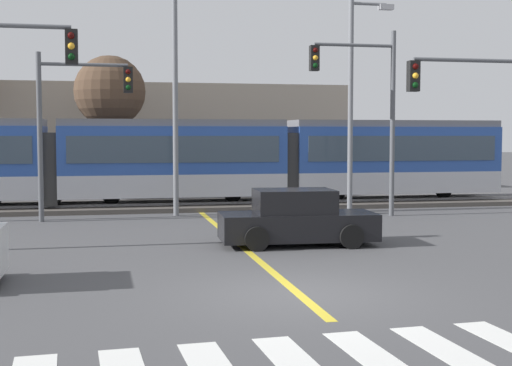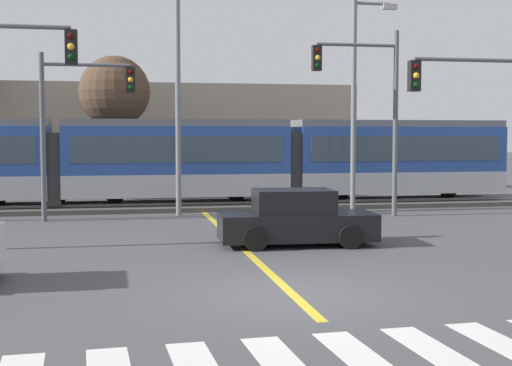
# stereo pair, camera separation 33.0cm
# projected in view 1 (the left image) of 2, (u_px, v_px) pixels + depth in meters

# --- Properties ---
(ground_plane) EXTENTS (200.00, 200.00, 0.00)m
(ground_plane) POSITION_uv_depth(u_px,v_px,m) (299.00, 294.00, 13.35)
(ground_plane) COLOR #474749
(track_bed) EXTENTS (120.00, 4.00, 0.18)m
(track_bed) POSITION_uv_depth(u_px,v_px,m) (195.00, 205.00, 29.35)
(track_bed) COLOR #4C4742
(track_bed) RESTS_ON ground
(rail_near) EXTENTS (120.00, 0.08, 0.10)m
(rail_near) POSITION_uv_depth(u_px,v_px,m) (197.00, 204.00, 28.64)
(rail_near) COLOR #939399
(rail_near) RESTS_ON track_bed
(rail_far) EXTENTS (120.00, 0.08, 0.10)m
(rail_far) POSITION_uv_depth(u_px,v_px,m) (193.00, 200.00, 30.05)
(rail_far) COLOR #939399
(rail_far) RESTS_ON track_bed
(light_rail_tram) EXTENTS (28.00, 2.64, 3.43)m
(light_rail_tram) POSITION_uv_depth(u_px,v_px,m) (173.00, 158.00, 29.03)
(light_rail_tram) COLOR #B7BAC1
(light_rail_tram) RESTS_ON track_bed
(crosswalk_stripe_4) EXTENTS (0.71, 2.83, 0.01)m
(crosswalk_stripe_4) POSITION_uv_depth(u_px,v_px,m) (379.00, 361.00, 9.43)
(crosswalk_stripe_4) COLOR silver
(crosswalk_stripe_4) RESTS_ON ground
(crosswalk_stripe_5) EXTENTS (0.71, 2.83, 0.01)m
(crosswalk_stripe_5) POSITION_uv_depth(u_px,v_px,m) (453.00, 354.00, 9.71)
(crosswalk_stripe_5) COLOR silver
(crosswalk_stripe_5) RESTS_ON ground
(lane_centre_line) EXTENTS (0.20, 16.40, 0.01)m
(lane_centre_line) POSITION_uv_depth(u_px,v_px,m) (240.00, 245.00, 19.39)
(lane_centre_line) COLOR gold
(lane_centre_line) RESTS_ON ground
(sedan_crossing) EXTENTS (4.27, 2.06, 1.52)m
(sedan_crossing) POSITION_uv_depth(u_px,v_px,m) (297.00, 219.00, 19.31)
(sedan_crossing) COLOR black
(sedan_crossing) RESTS_ON ground
(traffic_light_far_right) EXTENTS (3.25, 0.38, 6.78)m
(traffic_light_far_right) POSITION_uv_depth(u_px,v_px,m) (367.00, 97.00, 25.87)
(traffic_light_far_right) COLOR #515459
(traffic_light_far_right) RESTS_ON ground
(traffic_light_far_left) EXTENTS (3.25, 0.38, 5.81)m
(traffic_light_far_left) POSITION_uv_depth(u_px,v_px,m) (72.00, 111.00, 24.51)
(traffic_light_far_left) COLOR #515459
(traffic_light_far_left) RESTS_ON ground
(traffic_light_mid_right) EXTENTS (4.25, 0.38, 5.55)m
(traffic_light_mid_right) POSITION_uv_depth(u_px,v_px,m) (490.00, 109.00, 21.51)
(traffic_light_mid_right) COLOR #515459
(traffic_light_mid_right) RESTS_ON ground
(street_lamp_centre) EXTENTS (2.55, 0.28, 8.98)m
(street_lamp_centre) POSITION_uv_depth(u_px,v_px,m) (182.00, 77.00, 26.17)
(street_lamp_centre) COLOR slate
(street_lamp_centre) RESTS_ON ground
(street_lamp_east) EXTENTS (1.78, 0.28, 8.20)m
(street_lamp_east) POSITION_uv_depth(u_px,v_px,m) (354.00, 92.00, 27.35)
(street_lamp_east) COLOR slate
(street_lamp_east) RESTS_ON ground
(bare_tree_west) EXTENTS (3.21, 3.21, 6.57)m
(bare_tree_west) POSITION_uv_depth(u_px,v_px,m) (110.00, 92.00, 32.12)
(bare_tree_west) COLOR brown
(bare_tree_west) RESTS_ON ground
(building_backdrop_far) EXTENTS (26.68, 6.00, 5.65)m
(building_backdrop_far) POSITION_uv_depth(u_px,v_px,m) (98.00, 138.00, 38.55)
(building_backdrop_far) COLOR tan
(building_backdrop_far) RESTS_ON ground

